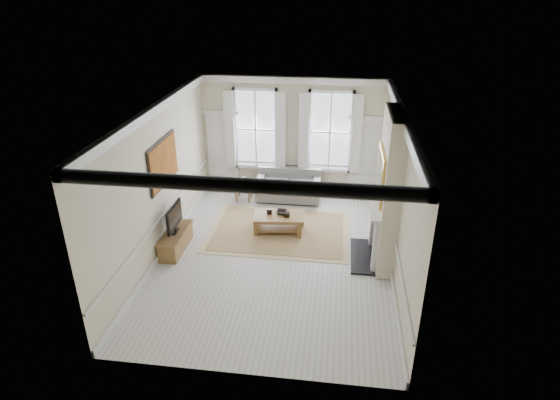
# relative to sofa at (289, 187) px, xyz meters

# --- Properties ---
(floor) EXTENTS (7.20, 7.20, 0.00)m
(floor) POSITION_rel_sofa_xyz_m (0.04, -3.11, -0.36)
(floor) COLOR #B7B5AD
(floor) RESTS_ON ground
(ceiling) EXTENTS (7.20, 7.20, 0.00)m
(ceiling) POSITION_rel_sofa_xyz_m (0.04, -3.11, 3.04)
(ceiling) COLOR white
(ceiling) RESTS_ON back_wall
(back_wall) EXTENTS (5.20, 0.00, 5.20)m
(back_wall) POSITION_rel_sofa_xyz_m (0.04, 0.49, 1.34)
(back_wall) COLOR beige
(back_wall) RESTS_ON floor
(left_wall) EXTENTS (0.00, 7.20, 7.20)m
(left_wall) POSITION_rel_sofa_xyz_m (-2.56, -3.11, 1.34)
(left_wall) COLOR beige
(left_wall) RESTS_ON floor
(right_wall) EXTENTS (0.00, 7.20, 7.20)m
(right_wall) POSITION_rel_sofa_xyz_m (2.64, -3.11, 1.34)
(right_wall) COLOR beige
(right_wall) RESTS_ON floor
(window_left) EXTENTS (1.26, 0.20, 2.20)m
(window_left) POSITION_rel_sofa_xyz_m (-1.01, 0.44, 1.54)
(window_left) COLOR #B2BCC6
(window_left) RESTS_ON back_wall
(window_right) EXTENTS (1.26, 0.20, 2.20)m
(window_right) POSITION_rel_sofa_xyz_m (1.09, 0.44, 1.54)
(window_right) COLOR #B2BCC6
(window_right) RESTS_ON back_wall
(door_left) EXTENTS (0.90, 0.08, 2.30)m
(door_left) POSITION_rel_sofa_xyz_m (-2.01, 0.45, 0.79)
(door_left) COLOR silver
(door_left) RESTS_ON floor
(door_right) EXTENTS (0.90, 0.08, 2.30)m
(door_right) POSITION_rel_sofa_xyz_m (2.09, 0.45, 0.79)
(door_right) COLOR silver
(door_right) RESTS_ON floor
(painting) EXTENTS (0.05, 1.66, 1.06)m
(painting) POSITION_rel_sofa_xyz_m (-2.52, -2.81, 1.69)
(painting) COLOR #A56A1C
(painting) RESTS_ON left_wall
(chimney_breast) EXTENTS (0.35, 1.70, 3.38)m
(chimney_breast) POSITION_rel_sofa_xyz_m (2.47, -2.91, 1.34)
(chimney_breast) COLOR beige
(chimney_breast) RESTS_ON floor
(hearth) EXTENTS (0.55, 1.50, 0.05)m
(hearth) POSITION_rel_sofa_xyz_m (2.04, -2.91, -0.33)
(hearth) COLOR black
(hearth) RESTS_ON floor
(fireplace) EXTENTS (0.21, 1.45, 1.33)m
(fireplace) POSITION_rel_sofa_xyz_m (2.24, -2.91, 0.38)
(fireplace) COLOR silver
(fireplace) RESTS_ON floor
(mirror) EXTENTS (0.06, 1.26, 1.06)m
(mirror) POSITION_rel_sofa_xyz_m (2.25, -2.91, 1.69)
(mirror) COLOR gold
(mirror) RESTS_ON chimney_breast
(sofa) EXTENTS (1.81, 0.88, 0.85)m
(sofa) POSITION_rel_sofa_xyz_m (0.00, 0.00, 0.00)
(sofa) COLOR slate
(sofa) RESTS_ON floor
(side_table) EXTENTS (0.55, 0.55, 0.54)m
(side_table) POSITION_rel_sofa_xyz_m (-1.27, -0.22, 0.08)
(side_table) COLOR brown
(side_table) RESTS_ON floor
(rug) EXTENTS (3.50, 2.60, 0.02)m
(rug) POSITION_rel_sofa_xyz_m (-0.02, -1.98, -0.34)
(rug) COLOR #9D7B51
(rug) RESTS_ON floor
(coffee_table) EXTENTS (1.30, 0.83, 0.46)m
(coffee_table) POSITION_rel_sofa_xyz_m (-0.02, -1.98, 0.02)
(coffee_table) COLOR brown
(coffee_table) RESTS_ON rug
(ceramic_pot_a) EXTENTS (0.14, 0.14, 0.14)m
(ceramic_pot_a) POSITION_rel_sofa_xyz_m (-0.27, -1.93, 0.17)
(ceramic_pot_a) COLOR black
(ceramic_pot_a) RESTS_ON coffee_table
(ceramic_pot_b) EXTENTS (0.15, 0.15, 0.11)m
(ceramic_pot_b) POSITION_rel_sofa_xyz_m (0.18, -2.03, 0.16)
(ceramic_pot_b) COLOR black
(ceramic_pot_b) RESTS_ON coffee_table
(bowl) EXTENTS (0.30, 0.30, 0.07)m
(bowl) POSITION_rel_sofa_xyz_m (0.03, -1.88, 0.14)
(bowl) COLOR black
(bowl) RESTS_ON coffee_table
(tv_stand) EXTENTS (0.41, 1.29, 0.46)m
(tv_stand) POSITION_rel_sofa_xyz_m (-2.30, -3.14, -0.13)
(tv_stand) COLOR brown
(tv_stand) RESTS_ON floor
(tv) EXTENTS (0.08, 0.90, 0.68)m
(tv) POSITION_rel_sofa_xyz_m (-2.27, -3.14, 0.50)
(tv) COLOR black
(tv) RESTS_ON tv_stand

